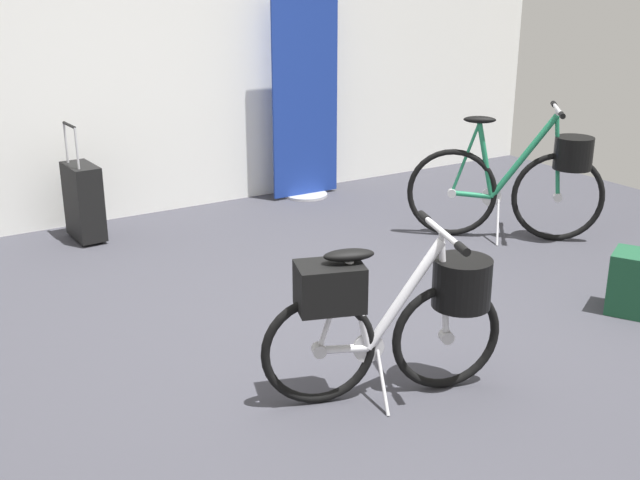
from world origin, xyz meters
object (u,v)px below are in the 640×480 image
(rolling_suitcase, at_px, (84,201))
(backpack_on_floor, at_px, (632,283))
(folding_bike_foreground, at_px, (395,309))
(floor_banner_stand, at_px, (305,110))
(display_bike_left, at_px, (524,179))

(rolling_suitcase, bearing_deg, backpack_on_floor, -51.68)
(folding_bike_foreground, bearing_deg, rolling_suitcase, 101.22)
(floor_banner_stand, relative_size, folding_bike_foreground, 1.54)
(floor_banner_stand, height_order, backpack_on_floor, floor_banner_stand)
(display_bike_left, height_order, rolling_suitcase, display_bike_left)
(rolling_suitcase, xyz_separation_m, backpack_on_floor, (2.23, -2.82, -0.11))
(backpack_on_floor, bearing_deg, display_bike_left, 72.47)
(floor_banner_stand, height_order, folding_bike_foreground, floor_banner_stand)
(folding_bike_foreground, bearing_deg, backpack_on_floor, 1.10)
(floor_banner_stand, xyz_separation_m, backpack_on_floor, (0.33, -2.98, -0.55))
(display_bike_left, bearing_deg, floor_banner_stand, 112.46)
(floor_banner_stand, xyz_separation_m, rolling_suitcase, (-1.89, -0.16, -0.44))
(floor_banner_stand, xyz_separation_m, folding_bike_foreground, (-1.33, -3.01, -0.31))
(display_bike_left, distance_m, backpack_on_floor, 1.32)
(rolling_suitcase, bearing_deg, display_bike_left, -31.27)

